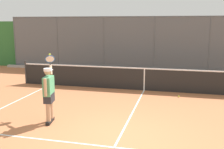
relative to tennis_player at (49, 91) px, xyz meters
The scene contains 5 objects.
ground_plane 2.40m from the tennis_player, 165.91° to the left, with size 60.00×60.00×0.00m, color #B76B42.
fence_backdrop 9.41m from the tennis_player, 103.22° to the right, with size 20.58×1.37×3.17m.
tennis_net 4.86m from the tennis_player, 116.36° to the right, with size 11.16×0.09×1.07m.
tennis_player is the anchor object (origin of this frame).
tennis_ball_near_baseline 5.15m from the tennis_player, 134.83° to the right, with size 0.07×0.07×0.07m, color #D6E042.
Camera 1 is at (-1.32, 6.13, 2.80)m, focal length 43.12 mm.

